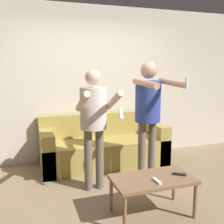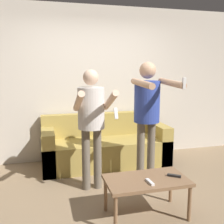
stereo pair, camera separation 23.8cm
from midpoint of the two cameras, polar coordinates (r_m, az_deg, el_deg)
ground_plane at (r=3.47m, az=3.85°, el=-18.50°), size 14.00×14.00×0.00m
wall_back at (r=4.71m, az=-2.57°, el=6.13°), size 6.40×0.06×2.70m
couch at (r=4.51m, az=0.06°, el=-7.68°), size 2.10×0.80×0.84m
person_standing_left at (r=3.42m, az=-2.51°, el=-0.80°), size 0.47×0.72×1.62m
person_standing_right at (r=3.64m, az=9.59°, el=1.00°), size 0.47×0.82×1.71m
coffee_table at (r=3.01m, az=9.83°, el=-14.97°), size 0.90×0.51×0.44m
remote_near at (r=2.89m, az=10.67°, el=-14.78°), size 0.05×0.15×0.02m
remote_far at (r=3.10m, az=15.58°, el=-13.24°), size 0.14×0.12×0.02m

